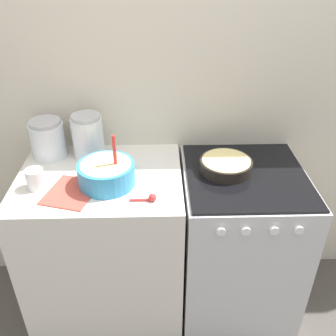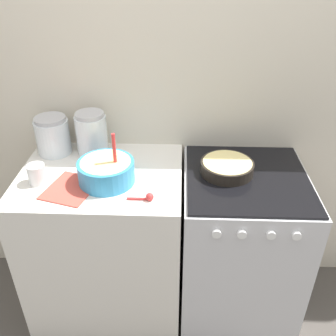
{
  "view_description": "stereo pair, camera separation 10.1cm",
  "coord_description": "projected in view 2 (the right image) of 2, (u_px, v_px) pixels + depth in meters",
  "views": [
    {
      "loc": [
        -0.11,
        -1.21,
        1.91
      ],
      "look_at": [
        -0.07,
        0.3,
        0.97
      ],
      "focal_mm": 40.0,
      "sensor_mm": 36.0,
      "label": 1
    },
    {
      "loc": [
        -0.01,
        -1.21,
        1.91
      ],
      "look_at": [
        -0.07,
        0.3,
        0.97
      ],
      "focal_mm": 40.0,
      "sensor_mm": 36.0,
      "label": 2
    }
  ],
  "objects": [
    {
      "name": "storage_jar_left",
      "position": [
        53.0,
        138.0,
        1.97
      ],
      "size": [
        0.18,
        0.18,
        0.2
      ],
      "color": "silver",
      "rests_on": "countertop_cabinet"
    },
    {
      "name": "stove",
      "position": [
        238.0,
        247.0,
        2.05
      ],
      "size": [
        0.61,
        0.65,
        0.92
      ],
      "color": "silver",
      "rests_on": "ground_plane"
    },
    {
      "name": "storage_jar_middle",
      "position": [
        92.0,
        136.0,
        1.96
      ],
      "size": [
        0.16,
        0.16,
        0.23
      ],
      "color": "silver",
      "rests_on": "countertop_cabinet"
    },
    {
      "name": "countertop_cabinet",
      "position": [
        108.0,
        244.0,
        2.08
      ],
      "size": [
        0.8,
        0.63,
        0.92
      ],
      "color": "silver",
      "rests_on": "ground_plane"
    },
    {
      "name": "wall_back",
      "position": [
        183.0,
        96.0,
        1.96
      ],
      "size": [
        4.6,
        0.05,
        2.4
      ],
      "color": "beige",
      "rests_on": "ground_plane"
    },
    {
      "name": "measuring_spoon",
      "position": [
        147.0,
        197.0,
        1.64
      ],
      "size": [
        0.12,
        0.04,
        0.04
      ],
      "color": "red",
      "rests_on": "countertop_cabinet"
    },
    {
      "name": "recipe_page",
      "position": [
        71.0,
        188.0,
        1.72
      ],
      "size": [
        0.26,
        0.29,
        0.01
      ],
      "color": "#CC4C3F",
      "rests_on": "countertop_cabinet"
    },
    {
      "name": "mixing_bowl",
      "position": [
        106.0,
        170.0,
        1.74
      ],
      "size": [
        0.26,
        0.26,
        0.25
      ],
      "color": "#338CBF",
      "rests_on": "countertop_cabinet"
    },
    {
      "name": "baking_pan",
      "position": [
        227.0,
        167.0,
        1.83
      ],
      "size": [
        0.26,
        0.26,
        0.06
      ],
      "color": "black",
      "rests_on": "stove"
    },
    {
      "name": "tin_can",
      "position": [
        37.0,
        174.0,
        1.74
      ],
      "size": [
        0.08,
        0.08,
        0.1
      ],
      "color": "silver",
      "rests_on": "countertop_cabinet"
    }
  ]
}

